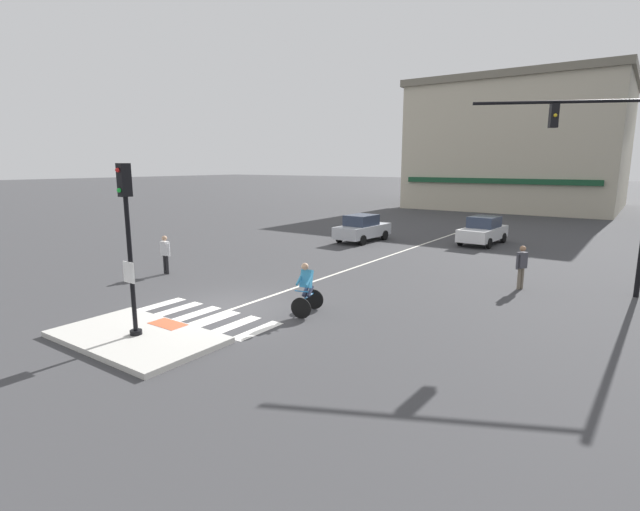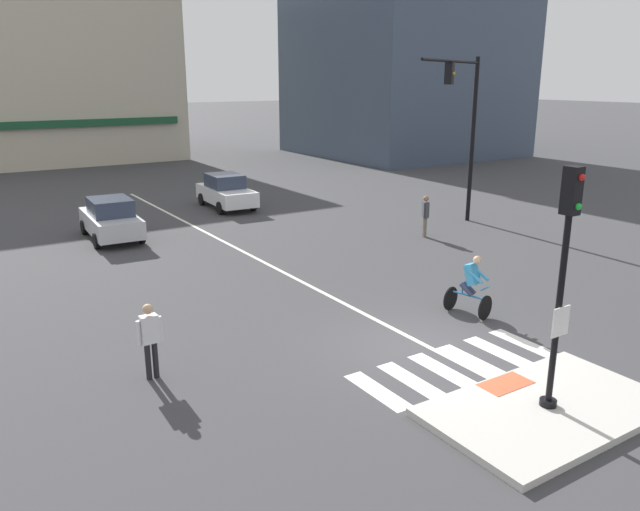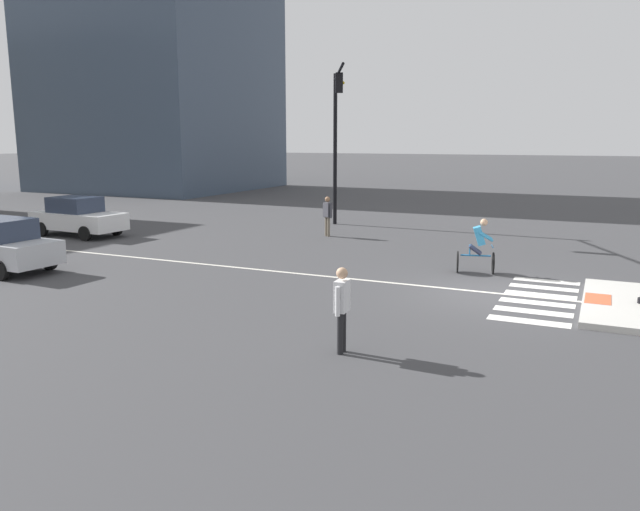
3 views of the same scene
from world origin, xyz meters
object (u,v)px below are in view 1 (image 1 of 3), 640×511
object	(u,v)px
signal_pole	(128,234)
cyclist	(307,287)
traffic_light_mast	(615,165)
car_white_eastbound_distant	(483,231)
car_silver_westbound_distant	(362,228)
pedestrian_at_curb_left	(165,252)
pedestrian_waiting_far_side	(522,264)

from	to	relation	value
signal_pole	cyclist	bearing A→B (deg)	61.08
traffic_light_mast	cyclist	size ratio (longest dim) A/B	4.16
car_white_eastbound_distant	car_silver_westbound_distant	xyz separation A→B (m)	(-6.37, -3.21, 0.00)
signal_pole	pedestrian_at_curb_left	size ratio (longest dim) A/B	2.72
car_white_eastbound_distant	pedestrian_at_curb_left	size ratio (longest dim) A/B	2.51
pedestrian_waiting_far_side	car_silver_westbound_distant	bearing A→B (deg)	148.91
traffic_light_mast	cyclist	xyz separation A→B (m)	(-7.37, -7.84, -3.77)
cyclist	pedestrian_at_curb_left	xyz separation A→B (m)	(-8.31, 1.00, 0.11)
signal_pole	car_silver_westbound_distant	bearing A→B (deg)	100.69
signal_pole	pedestrian_at_curb_left	world-z (taller)	signal_pole
traffic_light_mast	car_white_eastbound_distant	world-z (taller)	traffic_light_mast
signal_pole	car_white_eastbound_distant	distance (m)	21.48
car_silver_westbound_distant	pedestrian_at_curb_left	size ratio (longest dim) A/B	2.50
cyclist	pedestrian_waiting_far_side	xyz separation A→B (m)	(4.78, 7.12, 0.11)
pedestrian_waiting_far_side	cyclist	bearing A→B (deg)	-123.90
cyclist	pedestrian_waiting_far_side	bearing A→B (deg)	56.10
pedestrian_at_curb_left	pedestrian_waiting_far_side	world-z (taller)	same
signal_pole	car_white_eastbound_distant	xyz separation A→B (m)	(2.98, 21.17, -2.07)
traffic_light_mast	pedestrian_at_curb_left	xyz separation A→B (m)	(-15.69, -6.83, -3.66)
car_silver_westbound_distant	pedestrian_at_curb_left	bearing A→B (deg)	-101.19
pedestrian_at_curb_left	pedestrian_waiting_far_side	bearing A→B (deg)	25.03
cyclist	pedestrian_waiting_far_side	size ratio (longest dim) A/B	1.01
signal_pole	traffic_light_mast	distance (m)	15.81
cyclist	pedestrian_waiting_far_side	world-z (taller)	cyclist
car_white_eastbound_distant	pedestrian_waiting_far_side	size ratio (longest dim) A/B	2.51
traffic_light_mast	car_silver_westbound_distant	xyz separation A→B (m)	(-13.21, 5.69, -3.83)
pedestrian_at_curb_left	traffic_light_mast	bearing A→B (deg)	23.54
car_white_eastbound_distant	cyclist	bearing A→B (deg)	-91.82
traffic_light_mast	pedestrian_at_curb_left	bearing A→B (deg)	-156.46
car_white_eastbound_distant	car_silver_westbound_distant	world-z (taller)	same
signal_pole	cyclist	xyz separation A→B (m)	(2.45, 4.43, -2.01)
cyclist	pedestrian_at_curb_left	bearing A→B (deg)	173.13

